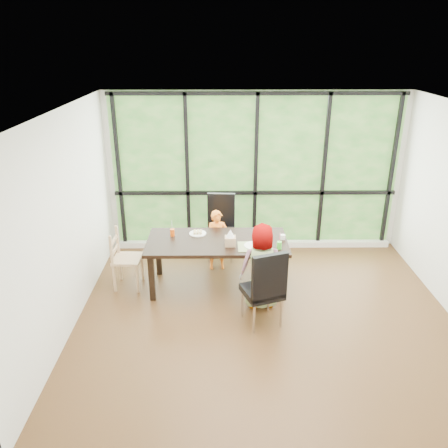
% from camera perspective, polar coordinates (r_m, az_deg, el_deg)
% --- Properties ---
extents(ground, '(5.00, 5.00, 0.00)m').
position_cam_1_polar(ground, '(6.18, 5.23, -11.50)').
color(ground, black).
rests_on(ground, ground).
extents(back_wall, '(5.00, 0.00, 5.00)m').
position_cam_1_polar(back_wall, '(7.65, 4.01, 6.62)').
color(back_wall, silver).
rests_on(back_wall, ground).
extents(foliage_backdrop, '(4.80, 0.02, 2.65)m').
position_cam_1_polar(foliage_backdrop, '(7.63, 4.02, 6.58)').
color(foliage_backdrop, '#234E1D').
rests_on(foliage_backdrop, back_wall).
extents(window_mullions, '(4.80, 0.06, 2.65)m').
position_cam_1_polar(window_mullions, '(7.60, 4.05, 6.49)').
color(window_mullions, black).
rests_on(window_mullions, back_wall).
extents(window_sill, '(4.80, 0.12, 0.10)m').
position_cam_1_polar(window_sill, '(8.02, 3.81, -2.54)').
color(window_sill, silver).
rests_on(window_sill, ground).
extents(dining_table, '(2.12, 1.16, 0.75)m').
position_cam_1_polar(dining_table, '(6.63, -0.88, -5.06)').
color(dining_table, black).
rests_on(dining_table, ground).
extents(chair_window_leather, '(0.49, 0.49, 1.08)m').
position_cam_1_polar(chair_window_leather, '(7.42, -0.44, -0.51)').
color(chair_window_leather, black).
rests_on(chair_window_leather, ground).
extents(chair_interior_leather, '(0.59, 0.59, 1.08)m').
position_cam_1_polar(chair_interior_leather, '(5.76, 4.91, -7.91)').
color(chair_interior_leather, black).
rests_on(chair_interior_leather, ground).
extents(chair_end_beech, '(0.41, 0.43, 0.90)m').
position_cam_1_polar(chair_end_beech, '(6.75, -12.22, -4.37)').
color(chair_end_beech, '#A27A5A').
rests_on(chair_end_beech, ground).
extents(child_toddler, '(0.38, 0.27, 0.98)m').
position_cam_1_polar(child_toddler, '(7.10, -0.86, -2.06)').
color(child_toddler, orange).
rests_on(child_toddler, ground).
extents(child_older, '(0.62, 0.43, 1.21)m').
position_cam_1_polar(child_older, '(6.08, 4.78, -5.44)').
color(child_older, slate).
rests_on(child_older, ground).
extents(placemat, '(0.46, 0.34, 0.01)m').
position_cam_1_polar(placemat, '(6.28, 3.88, -2.91)').
color(placemat, tan).
rests_on(placemat, dining_table).
extents(plate_far, '(0.26, 0.26, 0.02)m').
position_cam_1_polar(plate_far, '(6.68, -3.37, -1.22)').
color(plate_far, white).
rests_on(plate_far, dining_table).
extents(plate_near, '(0.27, 0.27, 0.02)m').
position_cam_1_polar(plate_near, '(6.30, 3.80, -2.78)').
color(plate_near, white).
rests_on(plate_near, dining_table).
extents(orange_cup, '(0.07, 0.07, 0.11)m').
position_cam_1_polar(orange_cup, '(6.64, -6.60, -1.08)').
color(orange_cup, '#E1500D').
rests_on(orange_cup, dining_table).
extents(green_cup, '(0.07, 0.07, 0.11)m').
position_cam_1_polar(green_cup, '(6.24, 7.07, -2.72)').
color(green_cup, '#44D037').
rests_on(green_cup, dining_table).
extents(white_mug, '(0.07, 0.07, 0.07)m').
position_cam_1_polar(white_mug, '(6.54, 7.50, -1.67)').
color(white_mug, white).
rests_on(white_mug, dining_table).
extents(tissue_box, '(0.15, 0.15, 0.13)m').
position_cam_1_polar(tissue_box, '(6.29, 0.80, -2.19)').
color(tissue_box, tan).
rests_on(tissue_box, dining_table).
extents(crepe_rolls_far, '(0.15, 0.12, 0.04)m').
position_cam_1_polar(crepe_rolls_far, '(6.67, -3.38, -1.01)').
color(crepe_rolls_far, tan).
rests_on(crepe_rolls_far, plate_far).
extents(crepe_rolls_near, '(0.05, 0.12, 0.04)m').
position_cam_1_polar(crepe_rolls_near, '(6.29, 3.81, -2.56)').
color(crepe_rolls_near, tan).
rests_on(crepe_rolls_near, plate_near).
extents(straw_white, '(0.01, 0.04, 0.20)m').
position_cam_1_polar(straw_white, '(6.60, -6.64, -0.34)').
color(straw_white, white).
rests_on(straw_white, orange_cup).
extents(straw_pink, '(0.01, 0.04, 0.20)m').
position_cam_1_polar(straw_pink, '(6.20, 7.11, -1.93)').
color(straw_pink, pink).
rests_on(straw_pink, green_cup).
extents(tissue, '(0.12, 0.12, 0.11)m').
position_cam_1_polar(tissue, '(6.24, 0.81, -1.19)').
color(tissue, white).
rests_on(tissue, tissue_box).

